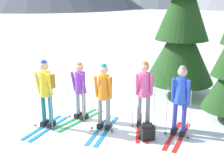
{
  "coord_description": "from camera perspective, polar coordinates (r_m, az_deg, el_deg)",
  "views": [
    {
      "loc": [
        1.36,
        -7.01,
        3.33
      ],
      "look_at": [
        0.32,
        0.33,
        1.05
      ],
      "focal_mm": 46.93,
      "sensor_mm": 36.0,
      "label": 1
    }
  ],
  "objects": [
    {
      "name": "skier_in_blue",
      "position": [
        7.15,
        13.21,
        -2.63
      ],
      "size": [
        0.78,
        1.67,
        1.76
      ],
      "color": "red",
      "rests_on": "ground"
    },
    {
      "name": "pine_tree_mid",
      "position": [
        9.77,
        13.56,
        11.68
      ],
      "size": [
        2.25,
        2.25,
        5.44
      ],
      "color": "#51381E",
      "rests_on": "ground"
    },
    {
      "name": "skier_in_purple",
      "position": [
        7.95,
        -6.26,
        -1.02
      ],
      "size": [
        1.12,
        1.71,
        1.62
      ],
      "color": "green",
      "rests_on": "ground"
    },
    {
      "name": "backpack_on_snow_front",
      "position": [
        7.11,
        6.84,
        -9.29
      ],
      "size": [
        0.39,
        0.36,
        0.38
      ],
      "color": "black",
      "rests_on": "ground"
    },
    {
      "name": "skier_in_orange",
      "position": [
        7.3,
        -1.56,
        -1.75
      ],
      "size": [
        0.61,
        1.81,
        1.73
      ],
      "color": "#1E84D1",
      "rests_on": "ground"
    },
    {
      "name": "skier_in_yellow",
      "position": [
        7.59,
        -12.75,
        -1.05
      ],
      "size": [
        0.76,
        1.64,
        1.8
      ],
      "color": "#1E84D1",
      "rests_on": "ground"
    },
    {
      "name": "skier_in_pink",
      "position": [
        7.51,
        6.28,
        -1.45
      ],
      "size": [
        0.61,
        1.8,
        1.75
      ],
      "color": "red",
      "rests_on": "ground"
    },
    {
      "name": "ground_plane",
      "position": [
        7.88,
        -2.67,
        -7.93
      ],
      "size": [
        400.0,
        400.0,
        0.0
      ],
      "primitive_type": "plane",
      "color": "white"
    }
  ]
}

